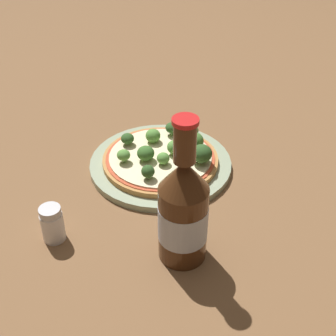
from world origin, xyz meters
The scene contains 17 objects.
ground_plane centered at (0.00, 0.00, 0.00)m, with size 3.00×3.00×0.00m, color brown.
plate centered at (-0.01, 0.01, 0.01)m, with size 0.26×0.26×0.01m.
pizza centered at (-0.01, 0.01, 0.02)m, with size 0.21×0.21×0.01m.
broccoli_floret_0 centered at (0.02, -0.05, 0.04)m, with size 0.02×0.02×0.03m.
broccoli_floret_1 centered at (0.07, -0.02, 0.04)m, with size 0.02×0.02×0.02m.
broccoli_floret_2 centered at (0.05, 0.04, 0.05)m, with size 0.04×0.04×0.04m.
broccoli_floret_3 centered at (-0.02, 0.09, 0.04)m, with size 0.03×0.03×0.03m.
broccoli_floret_4 centered at (0.01, -0.01, 0.04)m, with size 0.02×0.02×0.02m.
broccoli_floret_5 centered at (-0.08, -0.01, 0.04)m, with size 0.02×0.02×0.02m.
broccoli_floret_6 centered at (-0.05, 0.07, 0.04)m, with size 0.03×0.03×0.03m.
broccoli_floret_7 centered at (-0.02, -0.02, 0.04)m, with size 0.03×0.03×0.03m.
broccoli_floret_8 centered at (0.01, 0.06, 0.04)m, with size 0.03×0.03×0.03m.
broccoli_floret_9 centered at (-0.06, 0.03, 0.04)m, with size 0.03×0.03×0.03m.
broccoli_floret_10 centered at (-0.04, -0.05, 0.04)m, with size 0.02×0.02×0.02m.
broccoli_floret_11 centered at (0.00, 0.03, 0.04)m, with size 0.03×0.03×0.03m.
beer_bottle centered at (0.17, -0.11, 0.08)m, with size 0.07×0.07×0.23m.
pepper_shaker centered at (0.01, -0.23, 0.03)m, with size 0.03×0.03×0.06m.
Camera 1 is at (0.50, -0.45, 0.50)m, focal length 50.00 mm.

